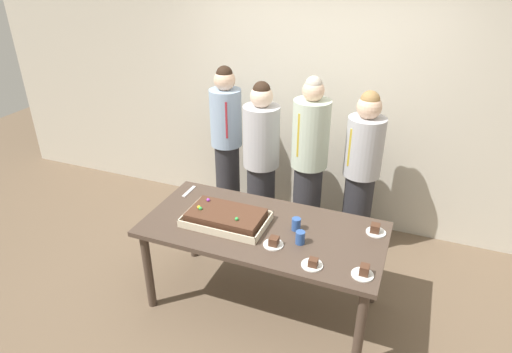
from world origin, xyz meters
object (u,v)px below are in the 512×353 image
person_green_shirt_behind (309,165)px  drink_cup_middle (300,238)px  cake_server_utensil (189,191)px  person_serving_front (261,161)px  drink_cup_nearest (296,224)px  person_striped_tie_right (227,142)px  plated_slice_far_left (274,243)px  plated_slice_far_right (364,272)px  person_far_right_suit (361,173)px  plated_slice_near_right (313,264)px  plated_slice_near_left (375,230)px  sheet_cake (226,217)px  party_table (263,236)px

person_green_shirt_behind → drink_cup_middle: bearing=34.7°
cake_server_utensil → person_serving_front: 0.81m
drink_cup_nearest → person_striped_tie_right: (-1.12, 1.13, 0.06)m
plated_slice_far_left → cake_server_utensil: bearing=154.0°
plated_slice_far_left → drink_cup_middle: 0.20m
plated_slice_far_right → cake_server_utensil: size_ratio=0.75×
plated_slice_far_left → drink_cup_middle: bearing=30.1°
plated_slice_far_right → drink_cup_middle: 0.53m
person_far_right_suit → cake_server_utensil: bearing=-22.5°
plated_slice_near_right → person_striped_tie_right: size_ratio=0.09×
plated_slice_near_left → sheet_cake: bearing=-165.4°
plated_slice_near_right → drink_cup_nearest: drink_cup_nearest is taller
sheet_cake → person_green_shirt_behind: size_ratio=0.37×
plated_slice_near_left → person_far_right_suit: person_far_right_suit is taller
plated_slice_far_left → person_serving_front: 1.29m
plated_slice_far_left → person_far_right_suit: size_ratio=0.09×
plated_slice_far_left → drink_cup_nearest: (0.09, 0.26, 0.02)m
plated_slice_far_left → person_striped_tie_right: 1.73m
plated_slice_near_right → person_striped_tie_right: person_striped_tie_right is taller
drink_cup_middle → person_far_right_suit: 1.19m
drink_cup_nearest → person_green_shirt_behind: (-0.15, 0.86, 0.08)m
plated_slice_far_left → drink_cup_nearest: 0.27m
plated_slice_near_right → drink_cup_nearest: bearing=121.7°
plated_slice_far_left → person_green_shirt_behind: person_green_shirt_behind is taller
party_table → person_far_right_suit: 1.22m
plated_slice_near_left → cake_server_utensil: size_ratio=0.75×
plated_slice_far_left → cake_server_utensil: plated_slice_far_left is taller
party_table → plated_slice_near_left: plated_slice_near_left is taller
party_table → drink_cup_nearest: (0.25, 0.06, 0.14)m
drink_cup_nearest → person_striped_tie_right: size_ratio=0.06×
person_serving_front → person_far_right_suit: person_serving_front is taller
plated_slice_near_left → plated_slice_far_right: plated_slice_far_right is taller
drink_cup_nearest → person_green_shirt_behind: 0.88m
person_striped_tie_right → plated_slice_near_left: bearing=35.8°
party_table → person_striped_tie_right: size_ratio=1.11×
party_table → plated_slice_far_left: 0.27m
party_table → person_green_shirt_behind: (0.10, 0.92, 0.22)m
drink_cup_middle → person_green_shirt_behind: person_green_shirt_behind is taller
party_table → person_green_shirt_behind: size_ratio=1.07×
person_striped_tie_right → person_far_right_suit: bearing=60.0°
party_table → person_striped_tie_right: person_striped_tie_right is taller
plated_slice_near_right → person_far_right_suit: 1.39m
person_serving_front → person_far_right_suit: bearing=90.2°
drink_cup_nearest → drink_cup_middle: (0.08, -0.16, 0.00)m
party_table → plated_slice_near_left: 0.87m
sheet_cake → person_striped_tie_right: person_striped_tie_right is taller
plated_slice_near_right → plated_slice_far_left: bearing=159.2°
party_table → cake_server_utensil: 0.86m
plated_slice_far_right → sheet_cake: bearing=168.0°
plated_slice_far_left → plated_slice_near_left: bearing=33.5°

